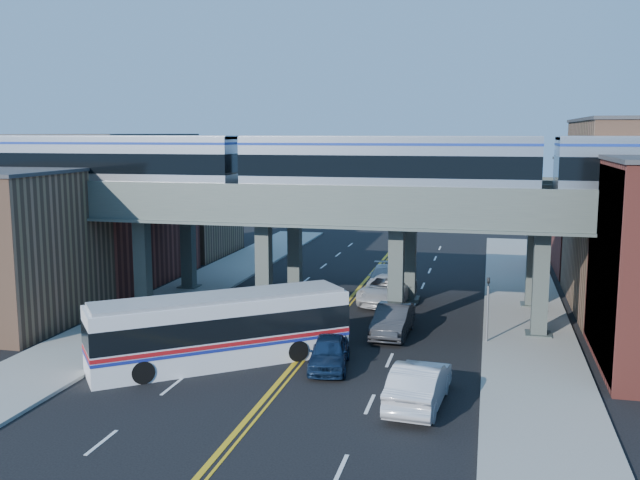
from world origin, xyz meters
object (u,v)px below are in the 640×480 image
at_px(car_lane_d, 385,278).
at_px(transit_train, 387,166).
at_px(transit_bus, 221,330).
at_px(stop_sign, 313,316).
at_px(car_parked_curb, 419,384).
at_px(traffic_signal, 488,302).
at_px(car_lane_c, 387,289).
at_px(car_lane_b, 393,320).
at_px(car_lane_a, 329,352).

bearing_deg(car_lane_d, transit_train, -86.74).
relative_size(transit_train, transit_bus, 4.39).
relative_size(stop_sign, car_lane_d, 0.44).
bearing_deg(car_parked_curb, traffic_signal, -100.71).
height_order(transit_train, transit_bus, transit_train).
height_order(transit_train, car_parked_curb, transit_train).
bearing_deg(car_parked_curb, stop_sign, -41.97).
relative_size(car_lane_c, car_parked_curb, 1.14).
distance_m(traffic_signal, car_lane_c, 10.65).
bearing_deg(stop_sign, traffic_signal, 18.63).
bearing_deg(traffic_signal, car_lane_b, 174.47).
height_order(stop_sign, car_lane_d, stop_sign).
relative_size(stop_sign, car_lane_a, 0.58).
xyz_separation_m(traffic_signal, car_lane_c, (-6.59, 8.24, -1.41)).
bearing_deg(car_lane_c, stop_sign, -95.16).
bearing_deg(car_lane_d, car_lane_b, -84.52).
relative_size(transit_train, stop_sign, 19.65).
bearing_deg(stop_sign, car_lane_b, 43.05).
bearing_deg(car_lane_a, transit_train, 70.82).
bearing_deg(transit_train, car_lane_a, -101.41).
relative_size(traffic_signal, car_parked_curb, 0.73).
height_order(car_lane_b, car_lane_d, car_lane_d).
xyz_separation_m(car_lane_a, car_lane_c, (0.81, 14.06, 0.11)).
bearing_deg(car_lane_a, car_lane_c, 78.96).
bearing_deg(car_lane_a, car_lane_d, 81.67).
height_order(stop_sign, car_lane_b, stop_sign).
distance_m(traffic_signal, car_lane_b, 5.38).
height_order(transit_bus, car_parked_curb, transit_bus).
bearing_deg(traffic_signal, transit_train, 161.04).
bearing_deg(car_lane_b, car_parked_curb, -74.10).
bearing_deg(car_lane_a, stop_sign, 110.20).
relative_size(car_lane_d, car_parked_curb, 1.05).
xyz_separation_m(transit_train, car_parked_curb, (3.12, -11.63, -8.52)).
distance_m(transit_bus, car_lane_d, 19.15).
bearing_deg(traffic_signal, car_parked_curb, -105.66).
bearing_deg(traffic_signal, car_lane_d, 121.21).
bearing_deg(transit_train, traffic_signal, -18.96).
distance_m(stop_sign, traffic_signal, 9.41).
height_order(transit_bus, car_lane_b, transit_bus).
height_order(car_lane_b, car_parked_curb, car_parked_curb).
bearing_deg(transit_bus, car_lane_b, 3.98).
height_order(transit_train, car_lane_a, transit_train).
bearing_deg(car_lane_c, car_lane_a, -86.85).
distance_m(car_lane_c, car_lane_d, 3.74).
bearing_deg(car_lane_a, transit_bus, 178.24).
xyz_separation_m(traffic_signal, car_parked_curb, (-2.70, -9.63, -1.37)).
height_order(transit_train, car_lane_b, transit_train).
relative_size(transit_train, car_lane_b, 9.92).
xyz_separation_m(transit_bus, car_lane_d, (5.52, 18.31, -0.83)).
distance_m(traffic_signal, car_parked_curb, 10.10).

